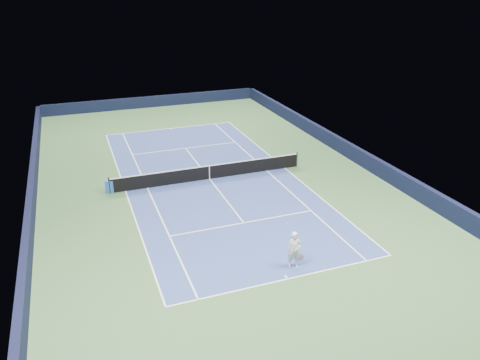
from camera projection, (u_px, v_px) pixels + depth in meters
name	position (u px, v px, depth m)	size (l,w,h in m)	color
ground	(210.00, 179.00, 30.92)	(40.00, 40.00, 0.00)	#365A31
wall_far	(153.00, 102.00, 47.73)	(22.00, 0.35, 1.10)	black
wall_right	(351.00, 152.00, 34.15)	(0.35, 40.00, 1.10)	black
wall_left	(32.00, 196.00, 27.25)	(0.35, 40.00, 1.10)	black
court_surface	(210.00, 179.00, 30.92)	(10.97, 23.77, 0.01)	navy
baseline_far	(170.00, 128.00, 41.13)	(10.97, 0.08, 0.00)	white
baseline_near	(288.00, 279.00, 20.71)	(10.97, 0.08, 0.00)	white
sideline_doubles_right	(285.00, 168.00, 32.67)	(0.08, 23.77, 0.00)	white
sideline_doubles_left	(125.00, 191.00, 29.17)	(0.08, 23.77, 0.00)	white
sideline_singles_right	(267.00, 171.00, 32.23)	(0.08, 23.77, 0.00)	white
sideline_singles_left	(147.00, 188.00, 29.61)	(0.08, 23.77, 0.00)	white
service_line_far	(186.00, 148.00, 36.41)	(8.23, 0.08, 0.00)	white
service_line_near	(244.00, 223.00, 25.42)	(8.23, 0.08, 0.00)	white
center_service_line	(210.00, 179.00, 30.92)	(0.08, 12.80, 0.00)	white
center_mark_far	(171.00, 129.00, 41.00)	(0.08, 0.30, 0.00)	white
center_mark_near	(286.00, 277.00, 20.84)	(0.08, 0.30, 0.00)	white
tennis_net	(209.00, 172.00, 30.72)	(12.90, 0.10, 1.07)	black
sponsor_cube	(109.00, 186.00, 28.88)	(0.60, 0.52, 0.81)	blue
tennis_player	(295.00, 250.00, 21.24)	(0.85, 1.33, 1.79)	silver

